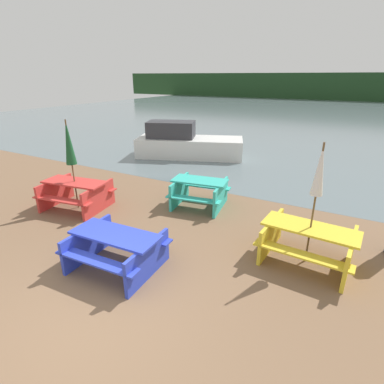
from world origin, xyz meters
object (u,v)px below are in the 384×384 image
(picnic_table_blue, at_px, (116,246))
(umbrella_white, at_px, (320,172))
(picnic_table_yellow, at_px, (308,241))
(picnic_table_red, at_px, (76,192))
(picnic_table_teal, at_px, (200,191))
(boat, at_px, (186,144))
(umbrella_darkgreen, at_px, (69,143))

(picnic_table_blue, xyz_separation_m, umbrella_white, (3.23, 2.00, 1.46))
(picnic_table_yellow, bearing_deg, picnic_table_blue, -148.21)
(picnic_table_red, height_order, picnic_table_yellow, picnic_table_red)
(picnic_table_red, height_order, picnic_table_teal, same)
(picnic_table_red, xyz_separation_m, boat, (-0.22, 6.60, 0.12))
(picnic_table_red, relative_size, umbrella_white, 0.80)
(picnic_table_blue, xyz_separation_m, picnic_table_red, (-2.96, 1.63, 0.02))
(picnic_table_blue, xyz_separation_m, umbrella_darkgreen, (-2.96, 1.63, 1.42))
(picnic_table_yellow, bearing_deg, picnic_table_red, -176.56)
(picnic_table_teal, height_order, umbrella_white, umbrella_white)
(picnic_table_blue, xyz_separation_m, picnic_table_teal, (0.03, 3.43, 0.01))
(picnic_table_yellow, xyz_separation_m, umbrella_white, (0.00, 0.00, 1.44))
(boat, bearing_deg, picnic_table_teal, -77.20)
(picnic_table_red, xyz_separation_m, picnic_table_yellow, (6.19, 0.37, -0.01))
(umbrella_white, bearing_deg, picnic_table_teal, 155.93)
(picnic_table_blue, distance_m, picnic_table_teal, 3.43)
(picnic_table_blue, height_order, boat, boat)
(boat, bearing_deg, picnic_table_red, -109.12)
(picnic_table_red, distance_m, picnic_table_yellow, 6.20)
(picnic_table_yellow, bearing_deg, umbrella_darkgreen, -176.56)
(picnic_table_blue, distance_m, picnic_table_yellow, 3.80)
(umbrella_white, height_order, umbrella_darkgreen, umbrella_darkgreen)
(picnic_table_teal, bearing_deg, picnic_table_blue, -90.57)
(picnic_table_teal, bearing_deg, umbrella_white, -24.07)
(picnic_table_red, distance_m, picnic_table_teal, 3.50)
(picnic_table_yellow, distance_m, umbrella_darkgreen, 6.36)
(picnic_table_blue, bearing_deg, umbrella_white, 31.79)
(umbrella_white, height_order, boat, umbrella_white)
(picnic_table_blue, bearing_deg, picnic_table_yellow, 31.79)
(picnic_table_blue, height_order, umbrella_white, umbrella_white)
(picnic_table_blue, distance_m, umbrella_darkgreen, 3.67)
(picnic_table_teal, relative_size, boat, 0.34)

